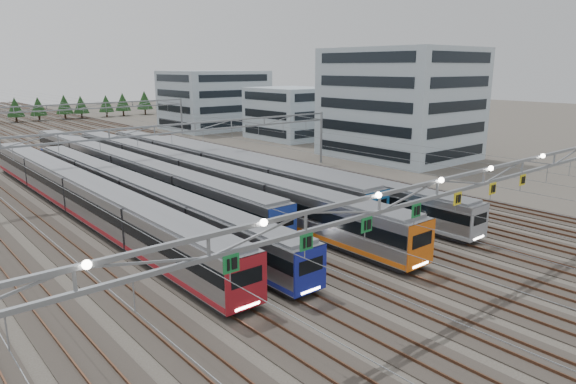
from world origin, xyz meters
TOP-DOWN VIEW (x-y plane):
  - ground at (0.00, 0.00)m, footprint 400.00×400.00m
  - track_bed at (0.00, 100.00)m, footprint 54.00×260.00m
  - train_a at (-11.25, 34.52)m, footprint 3.04×58.97m
  - train_b at (-6.75, 31.62)m, footprint 2.78×54.58m
  - train_c at (-2.25, 45.07)m, footprint 2.96×64.98m
  - train_d at (2.25, 35.59)m, footprint 3.10×66.45m
  - train_e at (6.75, 37.98)m, footprint 3.17×55.37m
  - train_f at (11.25, 31.62)m, footprint 2.70×57.25m
  - gantry_near at (-0.05, -0.12)m, footprint 56.36×0.61m
  - gantry_mid at (0.00, 40.00)m, footprint 56.36×0.36m
  - gantry_far at (0.00, 85.00)m, footprint 56.36×0.36m
  - depot_bldg_south at (41.85, 35.79)m, footprint 18.00×22.00m
  - depot_bldg_mid at (43.05, 65.00)m, footprint 14.00×16.00m
  - depot_bldg_north at (40.01, 90.48)m, footprint 22.00×18.00m
  - treeline at (5.40, 137.24)m, footprint 106.40×5.60m

SIDE VIEW (x-z plane):
  - ground at x=0.00m, z-range 0.00..0.00m
  - track_bed at x=0.00m, z-range -1.22..4.20m
  - train_f at x=11.25m, z-range 0.25..3.76m
  - train_b at x=-6.75m, z-range 0.25..3.87m
  - train_c at x=-2.25m, z-range 0.25..4.11m
  - train_a at x=-11.25m, z-range 0.25..4.21m
  - train_d at x=2.25m, z-range 0.25..4.29m
  - train_e at x=6.75m, z-range 0.25..4.39m
  - treeline at x=5.40m, z-range 0.72..7.74m
  - depot_bldg_mid at x=43.05m, z-range 0.00..10.59m
  - gantry_mid at x=0.00m, z-range 2.39..10.39m
  - gantry_far at x=0.00m, z-range 2.39..10.39m
  - depot_bldg_north at x=40.01m, z-range 0.00..13.85m
  - gantry_near at x=-0.05m, z-range 3.05..11.13m
  - depot_bldg_south at x=41.85m, z-range 0.00..17.77m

